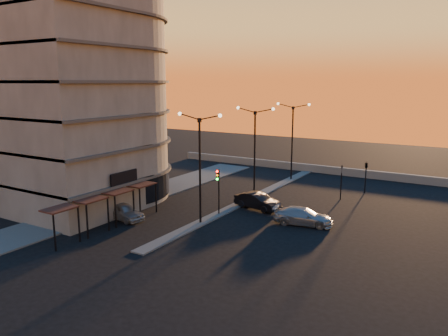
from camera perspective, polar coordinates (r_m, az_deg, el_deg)
ground at (r=37.96m, az=-3.09°, el=-7.24°), size 120.00×120.00×0.00m
sidewalk_west at (r=47.24m, az=-10.91°, el=-3.65°), size 5.00×40.00×0.12m
median at (r=46.18m, az=3.94°, el=-3.81°), size 1.20×36.00×0.12m
parapet at (r=59.75m, az=12.75°, el=-0.17°), size 44.00×0.50×1.00m
building at (r=45.45m, az=-18.23°, el=10.54°), size 14.35×17.08×25.00m
streetlamp_near at (r=36.57m, az=-3.18°, el=1.10°), size 4.32×0.32×9.51m
streetlamp_mid at (r=45.07m, az=4.03°, el=3.00°), size 4.32×0.32×9.51m
streetlamp_far at (r=54.08m, az=8.92°, el=4.27°), size 4.32×0.32×9.51m
traffic_light_main at (r=39.48m, az=-0.78°, el=-2.14°), size 0.28×0.44×4.25m
signal_east_a at (r=46.50m, az=15.06°, el=-1.70°), size 0.13×0.16×3.60m
signal_east_b at (r=49.71m, az=18.10°, el=0.33°), size 0.42×1.99×3.60m
car_hatchback at (r=39.79m, az=-13.03°, el=-5.52°), size 4.60×2.39×1.50m
car_sedan at (r=42.04m, az=4.41°, el=-4.32°), size 4.91×2.48×1.54m
car_wagon at (r=38.05m, az=10.28°, el=-6.22°), size 5.31×2.91×1.46m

